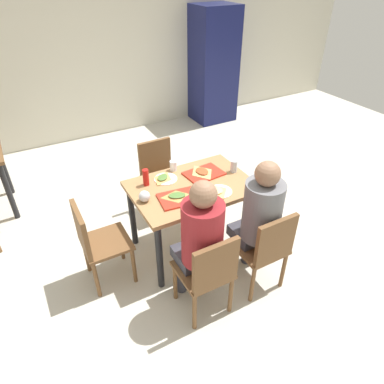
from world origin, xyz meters
TOP-DOWN VIEW (x-y plane):
  - ground_plane at (0.00, 0.00)m, footprint 10.00×10.00m
  - back_wall at (0.00, 3.20)m, footprint 10.00×0.10m
  - main_table at (0.00, 0.00)m, footprint 1.12×0.78m
  - chair_near_left at (-0.28, -0.77)m, footprint 0.40×0.40m
  - chair_near_right at (0.28, -0.77)m, footprint 0.40×0.40m
  - chair_far_side at (0.00, 0.77)m, footprint 0.40×0.40m
  - chair_left_end at (-0.95, 0.00)m, footprint 0.40×0.40m
  - person_in_red at (-0.28, -0.63)m, footprint 0.32×0.42m
  - person_in_brown_jacket at (0.28, -0.63)m, footprint 0.32×0.42m
  - tray_red_near at (-0.20, -0.14)m, footprint 0.39×0.30m
  - tray_red_far at (0.20, 0.12)m, footprint 0.38×0.29m
  - paper_plate_center at (-0.17, 0.21)m, footprint 0.22×0.22m
  - paper_plate_near_edge at (0.17, -0.21)m, footprint 0.22×0.22m
  - pizza_slice_a at (-0.21, -0.12)m, footprint 0.25×0.20m
  - pizza_slice_b at (0.18, 0.13)m, footprint 0.16×0.22m
  - pizza_slice_c at (-0.19, 0.23)m, footprint 0.22×0.22m
  - pizza_slice_d at (0.14, -0.20)m, footprint 0.16×0.19m
  - plastic_cup_a at (-0.03, 0.33)m, footprint 0.07×0.07m
  - plastic_cup_b at (0.03, -0.33)m, footprint 0.07×0.07m
  - soda_can at (0.48, 0.02)m, footprint 0.07×0.07m
  - condiment_bottle at (-0.36, 0.21)m, footprint 0.06×0.06m
  - foil_bundle at (-0.48, -0.02)m, footprint 0.10×0.10m
  - drink_fridge at (2.00, 2.85)m, footprint 0.70×0.60m

SIDE VIEW (x-z plane):
  - ground_plane at x=0.00m, z-range -0.02..0.00m
  - chair_near_left at x=-0.28m, z-range 0.07..0.90m
  - chair_near_right at x=0.28m, z-range 0.07..0.90m
  - chair_far_side at x=0.00m, z-range 0.07..0.90m
  - chair_left_end at x=-0.95m, z-range 0.07..0.90m
  - main_table at x=0.00m, z-range 0.27..1.02m
  - person_in_red at x=-0.28m, z-range 0.11..1.36m
  - person_in_brown_jacket at x=0.28m, z-range 0.11..1.36m
  - paper_plate_center at x=-0.17m, z-range 0.75..0.76m
  - paper_plate_near_edge at x=0.17m, z-range 0.75..0.76m
  - tray_red_near at x=-0.20m, z-range 0.75..0.76m
  - tray_red_far at x=0.20m, z-range 0.75..0.76m
  - pizza_slice_d at x=0.14m, z-range 0.76..0.78m
  - pizza_slice_c at x=-0.19m, z-range 0.76..0.78m
  - pizza_slice_a at x=-0.21m, z-range 0.76..0.78m
  - pizza_slice_b at x=0.18m, z-range 0.76..0.78m
  - plastic_cup_a at x=-0.03m, z-range 0.75..0.85m
  - plastic_cup_b at x=0.03m, z-range 0.75..0.85m
  - foil_bundle at x=-0.48m, z-range 0.75..0.85m
  - soda_can at x=0.48m, z-range 0.75..0.87m
  - condiment_bottle at x=-0.36m, z-range 0.75..0.91m
  - drink_fridge at x=2.00m, z-range 0.00..1.90m
  - back_wall at x=0.00m, z-range 0.00..2.80m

